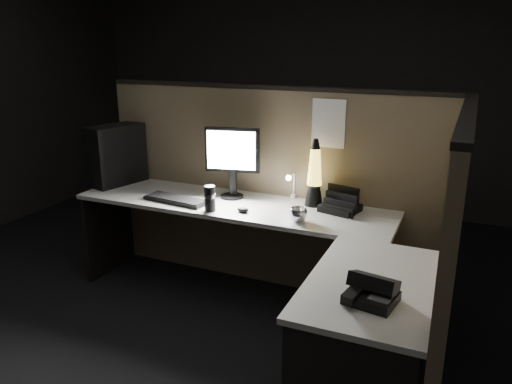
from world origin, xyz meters
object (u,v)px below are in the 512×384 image
at_px(pc_tower, 117,155).
at_px(monitor, 232,156).
at_px(desk_phone, 371,291).
at_px(keyboard, 176,200).
at_px(lava_lamp, 314,178).

bearing_deg(pc_tower, monitor, 17.34).
relative_size(monitor, desk_phone, 2.10).
relative_size(keyboard, lava_lamp, 1.02).
xyz_separation_m(keyboard, desk_phone, (1.56, -0.87, 0.04)).
bearing_deg(lava_lamp, pc_tower, -176.50).
bearing_deg(lava_lamp, monitor, -175.00).
distance_m(pc_tower, desk_phone, 2.50).
relative_size(pc_tower, lava_lamp, 1.00).
xyz_separation_m(pc_tower, desk_phone, (2.24, -1.09, -0.19)).
bearing_deg(pc_tower, lava_lamp, 18.25).
bearing_deg(monitor, desk_phone, -54.80).
bearing_deg(desk_phone, monitor, 147.89).
bearing_deg(desk_phone, pc_tower, 164.43).
xyz_separation_m(lava_lamp, desk_phone, (0.63, -1.18, -0.15)).
bearing_deg(monitor, pc_tower, 170.18).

